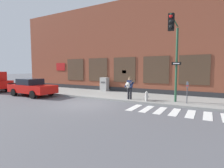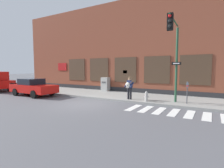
{
  "view_description": "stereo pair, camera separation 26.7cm",
  "coord_description": "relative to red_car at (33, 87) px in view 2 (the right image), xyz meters",
  "views": [
    {
      "loc": [
        7.29,
        -9.36,
        2.37
      ],
      "look_at": [
        0.89,
        2.2,
        1.25
      ],
      "focal_mm": 28.0,
      "sensor_mm": 36.0,
      "label": 1
    },
    {
      "loc": [
        7.52,
        -9.23,
        2.37
      ],
      "look_at": [
        0.89,
        2.2,
        1.25
      ],
      "focal_mm": 28.0,
      "sensor_mm": 36.0,
      "label": 2
    }
  ],
  "objects": [
    {
      "name": "fire_hydrant",
      "position": [
        9.97,
        1.6,
        -0.28
      ],
      "size": [
        0.38,
        0.2,
        0.7
      ],
      "color": "#B2ADA8",
      "rests_on": "sidewalk"
    },
    {
      "name": "utility_box",
      "position": [
        4.35,
        5.25,
        0.07
      ],
      "size": [
        0.76,
        0.68,
        1.38
      ],
      "color": "#ADADA8",
      "rests_on": "sidewalk"
    },
    {
      "name": "busker",
      "position": [
        8.59,
        1.81,
        0.32
      ],
      "size": [
        0.71,
        0.54,
        1.66
      ],
      "color": "black",
      "rests_on": "sidewalk"
    },
    {
      "name": "red_car",
      "position": [
        0.0,
        0.0,
        0.0
      ],
      "size": [
        4.65,
        2.09,
        1.53
      ],
      "color": "red",
      "rests_on": "ground"
    },
    {
      "name": "traffic_light",
      "position": [
        11.78,
        1.3,
        2.94
      ],
      "size": [
        0.6,
        3.07,
        5.13
      ],
      "color": "#234C33",
      "rests_on": "sidewalk"
    },
    {
      "name": "parking_meter",
      "position": [
        12.5,
        2.14,
        0.32
      ],
      "size": [
        0.13,
        0.11,
        1.44
      ],
      "color": "#47474C",
      "rests_on": "sidewalk"
    },
    {
      "name": "sidewalk",
      "position": [
        6.38,
        3.48,
        -0.7
      ],
      "size": [
        28.0,
        4.45,
        0.15
      ],
      "color": "gray",
      "rests_on": "ground"
    },
    {
      "name": "crosswalk",
      "position": [
        12.13,
        -0.05,
        -0.76
      ],
      "size": [
        5.2,
        1.9,
        0.01
      ],
      "color": "silver",
      "rests_on": "ground"
    },
    {
      "name": "building_backdrop",
      "position": [
        6.38,
        7.69,
        3.76
      ],
      "size": [
        28.0,
        4.06,
        9.07
      ],
      "color": "brown",
      "rests_on": "ground"
    },
    {
      "name": "ground_plane",
      "position": [
        6.38,
        -0.64,
        -0.77
      ],
      "size": [
        160.0,
        160.0,
        0.0
      ],
      "primitive_type": "plane",
      "color": "#56565B"
    }
  ]
}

